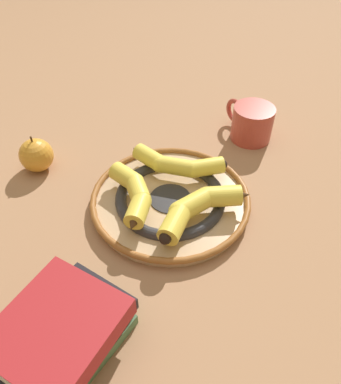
% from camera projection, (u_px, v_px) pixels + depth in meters
% --- Properties ---
extents(ground_plane, '(2.80, 2.80, 0.00)m').
position_uv_depth(ground_plane, '(165.00, 205.00, 0.73)').
color(ground_plane, '#A87A56').
extents(decorative_bowl, '(0.31, 0.31, 0.03)m').
position_uv_depth(decorative_bowl, '(170.00, 200.00, 0.72)').
color(decorative_bowl, tan).
rests_on(decorative_bowl, ground_plane).
extents(banana_a, '(0.19, 0.11, 0.03)m').
position_uv_depth(banana_a, '(175.00, 164.00, 0.75)').
color(banana_a, yellow).
rests_on(banana_a, decorative_bowl).
extents(banana_b, '(0.19, 0.11, 0.04)m').
position_uv_depth(banana_b, '(198.00, 207.00, 0.66)').
color(banana_b, yellow).
rests_on(banana_b, decorative_bowl).
extents(banana_c, '(0.07, 0.18, 0.04)m').
position_uv_depth(banana_c, '(134.00, 194.00, 0.69)').
color(banana_c, yellow).
rests_on(banana_c, decorative_bowl).
extents(book_stack, '(0.22, 0.23, 0.08)m').
position_uv_depth(book_stack, '(59.00, 334.00, 0.51)').
color(book_stack, '#4C754C').
rests_on(book_stack, ground_plane).
extents(coffee_mug, '(0.09, 0.14, 0.08)m').
position_uv_depth(coffee_mug, '(251.00, 122.00, 0.87)').
color(coffee_mug, '#B24238').
rests_on(coffee_mug, ground_plane).
extents(apple, '(0.07, 0.07, 0.08)m').
position_uv_depth(apple, '(36.00, 155.00, 0.79)').
color(apple, gold).
rests_on(apple, ground_plane).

